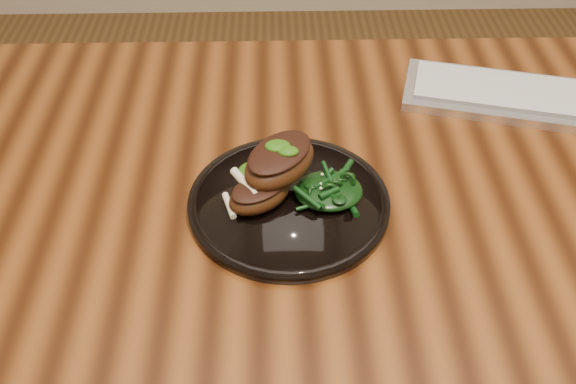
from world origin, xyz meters
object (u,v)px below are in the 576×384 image
object	(u,v)px
plate	(289,202)
desk	(411,221)
keyboard	(550,100)
lamb_chop_front	(259,193)
greens_heap	(329,187)

from	to	relation	value
plate	desk	bearing A→B (deg)	15.24
keyboard	lamb_chop_front	bearing A→B (deg)	-153.07
lamb_chop_front	keyboard	xyz separation A→B (m)	(0.47, 0.24, -0.02)
lamb_chop_front	plate	bearing A→B (deg)	14.08
lamb_chop_front	keyboard	world-z (taller)	lamb_chop_front
desk	greens_heap	world-z (taller)	greens_heap
desk	keyboard	distance (m)	0.32
desk	plate	bearing A→B (deg)	-164.76
desk	keyboard	bearing A→B (deg)	36.08
plate	lamb_chop_front	size ratio (longest dim) A/B	2.56
lamb_chop_front	keyboard	distance (m)	0.53
keyboard	greens_heap	bearing A→B (deg)	-149.29
desk	lamb_chop_front	distance (m)	0.26
desk	greens_heap	xyz separation A→B (m)	(-0.13, -0.05, 0.11)
plate	greens_heap	world-z (taller)	greens_heap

